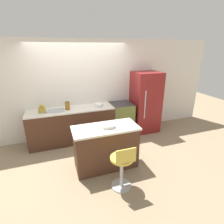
{
  "coord_description": "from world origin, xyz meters",
  "views": [
    {
      "loc": [
        -0.71,
        -3.99,
        2.39
      ],
      "look_at": [
        0.56,
        -0.33,
        0.95
      ],
      "focal_mm": 28.0,
      "sensor_mm": 36.0,
      "label": 1
    }
  ],
  "objects_px": {
    "oven_range": "(121,118)",
    "kettle": "(42,109)",
    "mixing_bowl": "(99,105)",
    "refrigerator": "(145,102)",
    "stool_chair": "(122,167)"
  },
  "relations": [
    {
      "from": "oven_range",
      "to": "kettle",
      "type": "relative_size",
      "value": 4.66
    },
    {
      "from": "oven_range",
      "to": "mixing_bowl",
      "type": "height_order",
      "value": "mixing_bowl"
    },
    {
      "from": "refrigerator",
      "to": "kettle",
      "type": "relative_size",
      "value": 8.95
    },
    {
      "from": "oven_range",
      "to": "kettle",
      "type": "xyz_separation_m",
      "value": [
        -2.08,
        -0.01,
        0.53
      ]
    },
    {
      "from": "oven_range",
      "to": "refrigerator",
      "type": "bearing_deg",
      "value": -1.76
    },
    {
      "from": "oven_range",
      "to": "kettle",
      "type": "bearing_deg",
      "value": -179.86
    },
    {
      "from": "refrigerator",
      "to": "kettle",
      "type": "bearing_deg",
      "value": 179.64
    },
    {
      "from": "oven_range",
      "to": "refrigerator",
      "type": "relative_size",
      "value": 0.52
    },
    {
      "from": "kettle",
      "to": "oven_range",
      "type": "bearing_deg",
      "value": 0.14
    },
    {
      "from": "oven_range",
      "to": "stool_chair",
      "type": "distance_m",
      "value": 2.16
    },
    {
      "from": "stool_chair",
      "to": "mixing_bowl",
      "type": "bearing_deg",
      "value": 86.25
    },
    {
      "from": "oven_range",
      "to": "stool_chair",
      "type": "height_order",
      "value": "oven_range"
    },
    {
      "from": "stool_chair",
      "to": "kettle",
      "type": "distance_m",
      "value": 2.44
    },
    {
      "from": "stool_chair",
      "to": "mixing_bowl",
      "type": "height_order",
      "value": "mixing_bowl"
    },
    {
      "from": "oven_range",
      "to": "mixing_bowl",
      "type": "distance_m",
      "value": 0.82
    }
  ]
}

